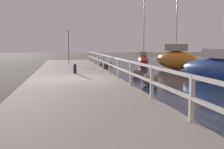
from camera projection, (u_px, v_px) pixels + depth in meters
The scene contains 13 objects.
ground_plane at pixel (75, 83), 13.40m from camera, with size 120.00×120.00×0.00m, color #4C473D.
dock_walkway at pixel (75, 81), 13.39m from camera, with size 4.73×36.00×0.23m.
railing at pixel (118, 64), 13.70m from camera, with size 0.10×32.50×1.05m.
boulder_far_strip at pixel (104, 64), 23.41m from camera, with size 0.66×0.60×0.50m.
boulder_mid_strip at pixel (137, 73), 16.19m from camera, with size 0.61×0.55×0.46m.
boulder_near_dock at pixel (110, 63), 26.15m from camera, with size 0.44×0.39×0.33m.
boulder_water_edge at pixel (107, 64), 24.02m from camera, with size 0.57×0.51×0.42m.
boulder_downstream at pixel (150, 79), 12.64m from camera, with size 0.78×0.70×0.58m.
mooring_bollard at pixel (75, 69), 15.94m from camera, with size 0.19×0.19×0.59m.
dock_lamp at pixel (68, 40), 25.35m from camera, with size 0.23×0.23×3.24m.
sailboat_red at pixel (144, 59), 25.15m from camera, with size 1.86×3.28×6.27m.
sailboat_blue at pixel (223, 69), 13.38m from camera, with size 2.80×5.85×7.88m.
sailboat_orange at pixel (176, 59), 21.11m from camera, with size 2.73×4.40×6.10m.
Camera 1 is at (-0.50, -13.40, 1.91)m, focal length 42.00 mm.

